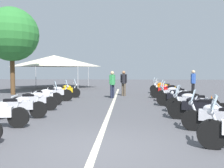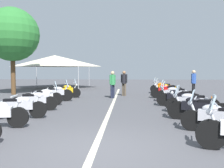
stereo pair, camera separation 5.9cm
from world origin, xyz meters
The scene contains 21 objects.
ground_plane centered at (0.00, 0.00, 0.00)m, with size 80.00×80.00×0.00m, color #4C4C51.
lane_centre_stripe centered at (5.72, 0.00, 0.00)m, with size 22.53×0.16×0.01m, color beige.
motorcycle_left_row_2 centered at (3.23, 3.21, 0.45)m, with size 0.73×2.06×0.99m.
motorcycle_left_row_3 centered at (4.93, 3.26, 0.45)m, with size 0.79×1.96×0.99m.
motorcycle_left_row_4 centered at (6.46, 3.42, 0.47)m, with size 0.91×1.91×1.21m.
motorcycle_left_row_5 centered at (8.05, 3.29, 0.48)m, with size 0.91×1.97×1.23m.
motorcycle_left_row_6 centered at (9.82, 3.19, 0.46)m, with size 0.79×2.03×1.20m.
motorcycle_right_row_1 centered at (1.62, -3.27, 0.46)m, with size 0.95×2.00×1.20m.
motorcycle_right_row_2 centered at (3.22, -3.18, 0.48)m, with size 1.05×2.05×1.22m.
motorcycle_right_row_3 centered at (4.83, -3.40, 0.45)m, with size 0.80×2.15×0.99m.
motorcycle_right_row_4 centered at (6.53, -3.20, 0.47)m, with size 0.88×2.09×1.22m.
motorcycle_right_row_5 centered at (8.20, -3.39, 0.47)m, with size 0.87×2.13×1.21m.
motorcycle_right_row_6 centered at (9.86, -3.21, 0.47)m, with size 0.82×2.03×1.02m.
motorcycle_right_row_7 centered at (11.26, -3.44, 0.46)m, with size 0.82×2.07×1.20m.
motorcycle_right_row_8 centered at (13.02, -3.45, 0.47)m, with size 0.84×1.97×1.21m.
traffic_cone_1 centered at (5.94, -4.57, 0.29)m, with size 0.36×0.36×0.61m.
bystander_0 centered at (11.27, -0.54, 1.00)m, with size 0.35×0.44×1.70m.
bystander_1 centered at (9.86, 0.16, 0.99)m, with size 0.44×0.36×1.69m.
bystander_2 centered at (11.20, -5.17, 1.03)m, with size 0.45×0.34×1.76m.
roadside_tree_0 centered at (11.65, 7.40, 4.27)m, with size 3.79×3.79×6.18m.
event_tent centered at (18.16, 6.33, 2.65)m, with size 6.51×6.51×3.20m.
Camera 2 is at (-5.28, -0.72, 1.77)m, focal length 39.01 mm.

